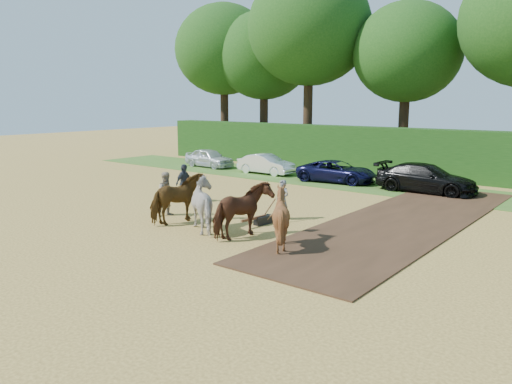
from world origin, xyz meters
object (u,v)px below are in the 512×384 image
Objects in this scene: spectator_far at (184,183)px; plough_team at (227,208)px; spectator_near at (167,194)px; parked_cars at (438,181)px.

plough_team is at bearing -125.79° from spectator_far.
plough_team is at bearing -77.81° from spectator_near.
plough_team is (5.34, -2.96, 0.06)m from spectator_far.
spectator_far reaches higher than parked_cars.
spectator_far is at bearing 150.99° from plough_team.
parked_cars is (7.05, 11.87, -0.23)m from spectator_near.
plough_team reaches higher than spectator_far.
spectator_near is 1.02× the size of spectator_far.
spectator_near reaches higher than parked_cars.
spectator_near is 0.28× the size of plough_team.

